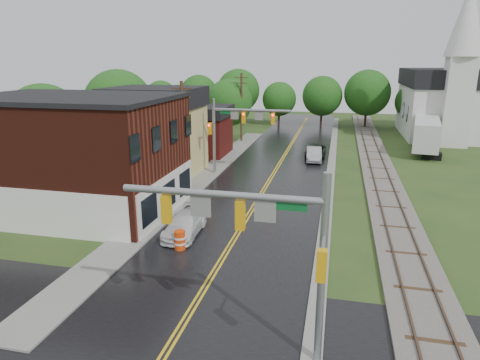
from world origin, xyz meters
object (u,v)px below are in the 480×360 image
(brick_building, at_px, (75,154))
(utility_pole_c, at_px, (241,106))
(church, at_px, (445,95))
(pickup_white, at_px, (185,225))
(utility_pole_b, at_px, (183,133))
(traffic_signal_near, at_px, (262,231))
(traffic_signal_far, at_px, (236,123))
(tree_left_c, at_px, (180,110))
(tree_left_e, at_px, (230,104))
(tree_left_a, at_px, (46,124))
(sedan_silver, at_px, (314,154))
(tree_left_b, at_px, (120,106))
(suv_dark, at_px, (316,151))
(semi_trailer, at_px, (426,132))
(construction_barrel, at_px, (180,240))

(brick_building, bearing_deg, utility_pole_c, 78.91)
(church, distance_m, pickup_white, 47.92)
(utility_pole_b, bearing_deg, church, 49.82)
(traffic_signal_near, bearing_deg, traffic_signal_far, 105.52)
(tree_left_c, xyz_separation_m, tree_left_e, (5.00, 6.00, 0.30))
(tree_left_a, bearing_deg, sedan_silver, 28.53)
(utility_pole_c, height_order, tree_left_e, utility_pole_c)
(tree_left_a, bearing_deg, traffic_signal_near, -40.47)
(traffic_signal_near, distance_m, tree_left_b, 36.73)
(traffic_signal_near, distance_m, traffic_signal_far, 25.94)
(traffic_signal_far, relative_size, suv_dark, 1.55)
(tree_left_e, bearing_deg, brick_building, -96.71)
(semi_trailer, bearing_deg, church, 70.39)
(pickup_white, bearing_deg, church, 59.15)
(utility_pole_c, height_order, construction_barrel, utility_pole_c)
(traffic_signal_far, distance_m, sedan_silver, 11.08)
(pickup_white, bearing_deg, suv_dark, 73.05)
(utility_pole_c, bearing_deg, tree_left_c, -149.80)
(utility_pole_b, distance_m, construction_barrel, 13.33)
(tree_left_a, relative_size, construction_barrel, 7.58)
(tree_left_b, bearing_deg, semi_trailer, 17.87)
(church, distance_m, utility_pole_c, 28.54)
(suv_dark, bearing_deg, utility_pole_b, -124.57)
(traffic_signal_near, bearing_deg, suv_dark, 89.96)
(semi_trailer, bearing_deg, pickup_white, -122.17)
(brick_building, bearing_deg, construction_barrel, -27.15)
(traffic_signal_far, relative_size, pickup_white, 1.57)
(construction_barrel, bearing_deg, pickup_white, 102.41)
(brick_building, relative_size, suv_dark, 3.03)
(brick_building, distance_m, traffic_signal_near, 20.60)
(tree_left_a, distance_m, tree_left_b, 10.22)
(brick_building, height_order, traffic_signal_far, brick_building)
(utility_pole_b, height_order, construction_barrel, utility_pole_b)
(utility_pole_b, distance_m, utility_pole_c, 22.00)
(tree_left_a, xyz_separation_m, pickup_white, (16.65, -9.77, -4.44))
(tree_left_a, height_order, construction_barrel, tree_left_a)
(traffic_signal_near, distance_m, suv_dark, 34.98)
(traffic_signal_far, xyz_separation_m, suv_dark, (6.97, 9.72, -4.32))
(traffic_signal_far, xyz_separation_m, construction_barrel, (0.74, -17.00, -4.40))
(brick_building, distance_m, tree_left_b, 17.80)
(traffic_signal_near, bearing_deg, tree_left_c, 114.56)
(utility_pole_c, distance_m, construction_barrel, 34.49)
(utility_pole_c, height_order, pickup_white, utility_pole_c)
(utility_pole_b, bearing_deg, pickup_white, -69.97)
(brick_building, relative_size, sedan_silver, 3.15)
(church, bearing_deg, sedan_silver, -130.80)
(utility_pole_b, bearing_deg, suv_dark, 55.01)
(church, relative_size, traffic_signal_near, 2.72)
(brick_building, height_order, tree_left_e, brick_building)
(tree_left_b, height_order, semi_trailer, tree_left_b)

